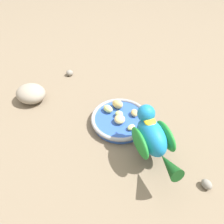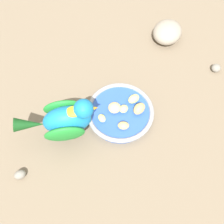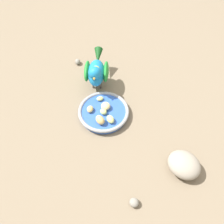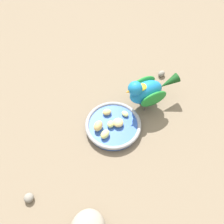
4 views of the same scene
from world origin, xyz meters
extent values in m
plane|color=#756651|center=(0.00, 0.00, 0.00)|extent=(4.00, 4.00, 0.00)
cylinder|color=#2D56B7|center=(0.01, -0.02, 0.01)|extent=(0.17, 0.17, 0.02)
torus|color=#93969B|center=(0.01, -0.02, 0.02)|extent=(0.19, 0.19, 0.01)
ellipsoid|color=#E5C67F|center=(0.00, -0.03, 0.03)|extent=(0.04, 0.04, 0.02)
ellipsoid|color=#C6D17A|center=(-0.01, 0.03, 0.03)|extent=(0.03, 0.04, 0.02)
ellipsoid|color=#C6D17A|center=(0.02, -0.07, 0.03)|extent=(0.03, 0.02, 0.01)
ellipsoid|color=tan|center=(0.06, -0.03, 0.03)|extent=(0.03, 0.04, 0.02)
ellipsoid|color=#C6D17A|center=(0.01, -0.01, 0.03)|extent=(0.03, 0.03, 0.02)
ellipsoid|color=tan|center=(0.03, 0.03, 0.04)|extent=(0.04, 0.05, 0.03)
cylinder|color=#59544C|center=(0.01, -0.15, 0.02)|extent=(0.01, 0.01, 0.04)
cylinder|color=#59544C|center=(0.04, -0.16, 0.02)|extent=(0.01, 0.01, 0.04)
ellipsoid|color=#197AB7|center=(0.02, -0.16, 0.08)|extent=(0.08, 0.13, 0.08)
ellipsoid|color=#1E7F2D|center=(-0.02, -0.16, 0.08)|extent=(0.04, 0.10, 0.06)
ellipsoid|color=#1E7F2D|center=(0.06, -0.17, 0.08)|extent=(0.04, 0.10, 0.06)
cone|color=#144719|center=(0.01, -0.25, 0.08)|extent=(0.05, 0.08, 0.05)
sphere|color=#197AB7|center=(0.03, -0.12, 0.12)|extent=(0.05, 0.05, 0.05)
cone|color=orange|center=(0.03, -0.09, 0.12)|extent=(0.02, 0.02, 0.02)
ellipsoid|color=yellow|center=(0.02, -0.14, 0.11)|extent=(0.04, 0.04, 0.01)
ellipsoid|color=gray|center=(-0.22, 0.22, 0.03)|extent=(0.14, 0.14, 0.06)
ellipsoid|color=gray|center=(-0.05, 0.31, 0.01)|extent=(0.04, 0.04, 0.02)
ellipsoid|color=gray|center=(0.09, -0.30, 0.01)|extent=(0.02, 0.03, 0.02)
camera|label=1|loc=(-0.22, -0.41, 0.49)|focal=32.98mm
camera|label=2|loc=(0.31, -0.14, 0.60)|focal=39.22mm
camera|label=3|loc=(0.04, 0.52, 0.74)|focal=40.06mm
camera|label=4|loc=(-0.38, 0.26, 0.78)|focal=43.65mm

